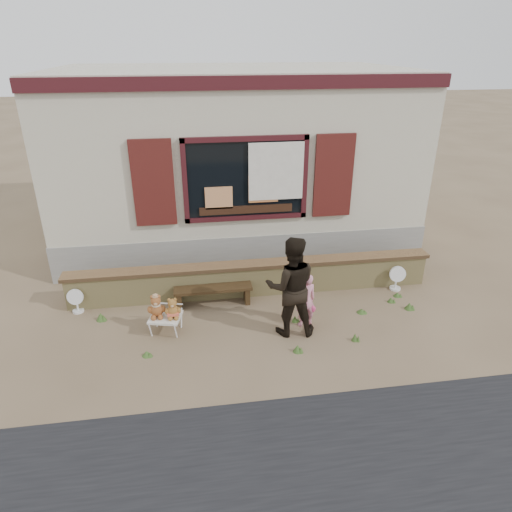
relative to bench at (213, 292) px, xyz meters
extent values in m
plane|color=brown|center=(0.80, -0.68, -0.27)|extent=(80.00, 80.00, 0.00)
cube|color=#9D957F|center=(0.80, 3.82, 2.13)|extent=(8.00, 5.00, 3.20)
cube|color=gray|center=(0.80, 3.82, 0.13)|extent=(8.04, 5.04, 0.80)
cube|color=black|center=(0.80, 1.29, 1.78)|extent=(2.30, 0.04, 1.50)
cube|color=#3A1115|center=(0.80, 1.27, 2.58)|extent=(2.50, 0.08, 0.10)
cube|color=#3A1115|center=(0.80, 1.27, 0.98)|extent=(2.50, 0.08, 0.10)
cube|color=#3A1115|center=(-0.40, 1.27, 1.78)|extent=(0.10, 0.08, 1.70)
cube|color=#3A1115|center=(2.00, 1.27, 1.78)|extent=(0.10, 0.08, 1.70)
cube|color=#3D1010|center=(-1.00, 1.26, 1.78)|extent=(0.80, 0.07, 1.70)
cube|color=#3D1010|center=(2.60, 1.26, 1.78)|extent=(0.80, 0.07, 1.70)
cube|color=beige|center=(1.40, 1.22, 1.93)|extent=(1.10, 0.02, 1.15)
cube|color=#3A1115|center=(0.80, 1.30, 3.58)|extent=(8.00, 0.12, 0.25)
cube|color=black|center=(0.80, 1.26, 1.16)|extent=(1.90, 0.06, 0.16)
cube|color=tan|center=(0.25, 1.26, 1.43)|extent=(0.55, 0.06, 0.45)
cube|color=#E08447|center=(1.15, 1.26, 1.58)|extent=(0.60, 0.06, 0.55)
cube|color=tan|center=(0.80, 0.32, 0.03)|extent=(7.00, 0.30, 0.60)
cube|color=brown|center=(0.80, 0.32, 0.36)|extent=(7.10, 0.36, 0.07)
cube|color=black|center=(0.00, 0.00, 0.07)|extent=(1.46, 0.33, 0.05)
cube|color=black|center=(-0.64, -0.01, -0.12)|extent=(0.09, 0.27, 0.31)
cube|color=black|center=(0.64, 0.01, -0.12)|extent=(0.09, 0.27, 0.31)
cube|color=silver|center=(-0.86, -0.78, 0.02)|extent=(0.60, 0.56, 0.04)
cylinder|color=silver|center=(-1.11, -0.92, -0.13)|extent=(0.03, 0.03, 0.27)
cylinder|color=silver|center=(-0.70, -1.02, -0.13)|extent=(0.03, 0.03, 0.27)
cylinder|color=silver|center=(-1.02, -0.54, -0.13)|extent=(0.03, 0.03, 0.27)
cylinder|color=silver|center=(-0.60, -0.64, -0.13)|extent=(0.03, 0.03, 0.27)
imported|color=pink|center=(1.54, -0.92, 0.23)|extent=(0.41, 0.31, 1.00)
imported|color=black|center=(1.23, -1.08, 0.60)|extent=(0.91, 0.75, 1.75)
cylinder|color=white|center=(-2.49, 0.12, -0.25)|extent=(0.20, 0.20, 0.04)
cylinder|color=white|center=(-2.49, 0.12, -0.13)|extent=(0.03, 0.03, 0.26)
cylinder|color=white|center=(-2.49, 0.12, 0.06)|extent=(0.30, 0.13, 0.30)
cylinder|color=white|center=(3.66, 0.05, -0.25)|extent=(0.22, 0.22, 0.04)
cylinder|color=white|center=(3.66, 0.05, -0.11)|extent=(0.04, 0.04, 0.28)
cylinder|color=white|center=(3.66, 0.05, 0.09)|extent=(0.33, 0.16, 0.32)
cone|color=#3A5923|center=(3.36, -0.42, -0.22)|extent=(0.13, 0.13, 0.10)
cone|color=#3A5923|center=(-2.03, -0.23, -0.20)|extent=(0.17, 0.17, 0.14)
cone|color=#3A5923|center=(1.23, -1.66, -0.21)|extent=(0.14, 0.14, 0.13)
cone|color=#3A5923|center=(2.25, -1.51, -0.20)|extent=(0.10, 0.10, 0.14)
cone|color=#3A5923|center=(2.67, -0.70, -0.23)|extent=(0.17, 0.17, 0.08)
cone|color=#3A5923|center=(-1.16, -1.41, -0.23)|extent=(0.15, 0.15, 0.09)
cone|color=#3A5923|center=(1.39, -0.81, -0.21)|extent=(0.11, 0.11, 0.12)
cone|color=#3A5923|center=(3.58, -0.23, -0.23)|extent=(0.15, 0.15, 0.09)
cone|color=#3A5923|center=(3.60, -0.71, -0.21)|extent=(0.17, 0.17, 0.13)
camera|label=1|loc=(-0.32, -7.48, 4.25)|focal=32.00mm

